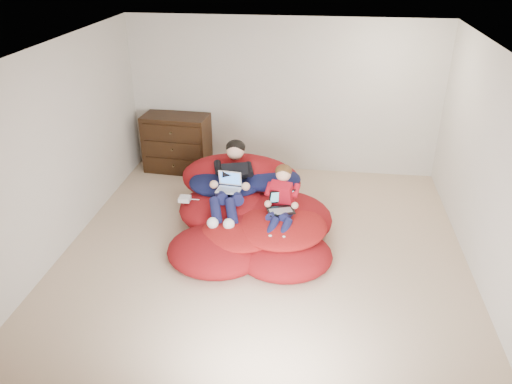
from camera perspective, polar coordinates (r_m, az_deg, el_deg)
name	(u,v)px	position (r m, az deg, el deg)	size (l,w,h in m)	color
room_shell	(264,234)	(6.30, 0.96, -4.77)	(5.10, 5.10, 2.77)	tan
dresser	(177,143)	(8.46, -9.02, 5.53)	(1.10, 0.63, 0.96)	black
beanbag_pile	(250,214)	(6.64, -0.71, -2.52)	(2.21, 2.41, 0.85)	maroon
cream_pillow	(227,164)	(7.22, -3.34, 3.18)	(0.46, 0.29, 0.29)	white
older_boy	(231,178)	(6.69, -2.85, 1.66)	(0.48, 1.35, 0.72)	black
younger_boy	(282,199)	(6.25, 2.94, -0.78)	(0.36, 0.92, 0.68)	red
laptop_white	(229,185)	(6.57, -3.07, 0.83)	(0.33, 0.29, 0.23)	silver
laptop_black	(281,204)	(6.26, 2.91, -1.42)	(0.39, 0.43, 0.23)	black
power_adapter	(185,199)	(6.75, -8.14, -0.77)	(0.15, 0.15, 0.06)	silver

